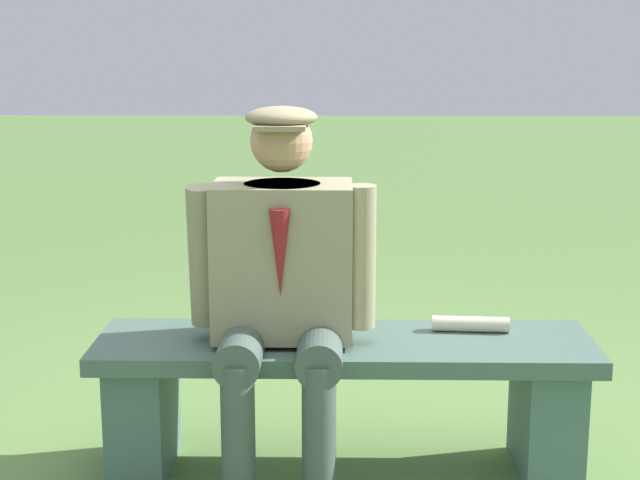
% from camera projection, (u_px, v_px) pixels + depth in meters
% --- Properties ---
extents(ground_plane, '(30.00, 30.00, 0.00)m').
position_uv_depth(ground_plane, '(344.00, 470.00, 3.44)').
color(ground_plane, '#5B8040').
extents(bench, '(1.72, 0.47, 0.49)m').
position_uv_depth(bench, '(344.00, 386.00, 3.37)').
color(bench, '#466255').
rests_on(bench, ground).
extents(seated_man, '(0.63, 0.64, 1.29)m').
position_uv_depth(seated_man, '(282.00, 277.00, 3.23)').
color(seated_man, gray).
rests_on(seated_man, ground).
extents(rolled_magazine, '(0.27, 0.07, 0.06)m').
position_uv_depth(rolled_magazine, '(470.00, 324.00, 3.42)').
color(rolled_magazine, beige).
rests_on(rolled_magazine, bench).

